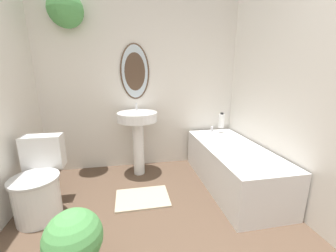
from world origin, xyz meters
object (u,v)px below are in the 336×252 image
bathtub (232,165)px  potted_plant (74,242)px  shampoo_bottle (221,121)px  pedestal_sink (138,128)px  toilet (39,186)px

bathtub → potted_plant: size_ratio=3.06×
shampoo_bottle → pedestal_sink: bearing=-176.9°
shampoo_bottle → potted_plant: size_ratio=0.44×
toilet → bathtub: (2.02, 0.16, -0.04)m
toilet → potted_plant: 0.88m
toilet → pedestal_sink: size_ratio=0.77×
pedestal_sink → bathtub: 1.24m
bathtub → shampoo_bottle: (0.10, 0.56, 0.41)m
toilet → pedestal_sink: pedestal_sink is taller
toilet → bathtub: toilet is taller
toilet → shampoo_bottle: 2.27m
bathtub → shampoo_bottle: 0.70m
toilet → shampoo_bottle: size_ratio=3.38×
pedestal_sink → potted_plant: (-0.48, -1.40, -0.36)m
pedestal_sink → toilet: bearing=-145.4°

